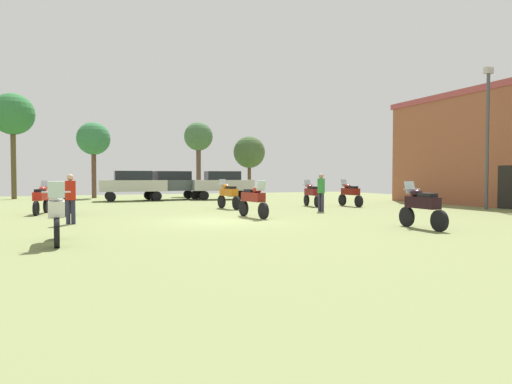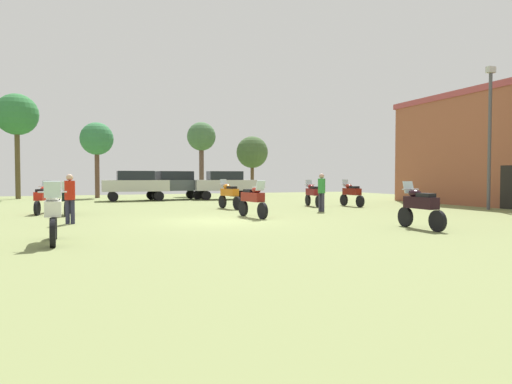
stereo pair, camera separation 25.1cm
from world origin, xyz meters
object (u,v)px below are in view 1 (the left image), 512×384
object	(u,v)px
car_1	(222,183)
car_2	(172,183)
motorcycle_9	(57,213)
person_1	(321,189)
motorcycle_1	(41,198)
tree_1	(94,139)
motorcycle_5	(311,193)
person_2	(70,195)
motorcycle_8	(253,199)
tree_2	(13,115)
motorcycle_7	(422,206)
car_3	(133,183)
tree_5	(198,138)
motorcycle_2	(350,193)
lamp_post	(487,131)
tree_3	(249,152)
motorcycle_6	(68,198)
motorcycle_4	(229,194)

from	to	relation	value
car_1	car_2	distance (m)	3.55
motorcycle_9	person_1	distance (m)	12.60
motorcycle_1	tree_1	distance (m)	15.51
motorcycle_5	person_1	bearing A→B (deg)	-104.24
person_2	motorcycle_8	bearing A→B (deg)	-162.88
car_2	tree_2	xyz separation A→B (m)	(-10.44, 5.04, 4.87)
motorcycle_7	car_3	xyz separation A→B (m)	(-6.42, 19.86, 0.45)
car_1	tree_5	bearing A→B (deg)	4.47
motorcycle_2	motorcycle_5	distance (m)	2.10
motorcycle_7	person_1	xyz separation A→B (m)	(0.58, 7.14, 0.31)
tree_1	lamp_post	world-z (taller)	lamp_post
motorcycle_9	tree_3	world-z (taller)	tree_3
tree_2	motorcycle_8	bearing A→B (deg)	-61.89
motorcycle_9	tree_3	xyz separation A→B (m)	(14.60, 25.02, 3.01)
motorcycle_6	tree_3	distance (m)	22.16
person_1	lamp_post	size ratio (longest dim) A/B	0.25
tree_1	tree_5	bearing A→B (deg)	6.56
tree_3	motorcycle_7	bearing A→B (deg)	-99.30
motorcycle_2	motorcycle_5	size ratio (longest dim) A/B	0.98
motorcycle_6	motorcycle_7	bearing A→B (deg)	141.98
person_1	tree_5	size ratio (longest dim) A/B	0.28
motorcycle_2	car_2	xyz separation A→B (m)	(-7.60, 10.72, 0.45)
motorcycle_4	tree_3	distance (m)	17.37
car_3	tree_1	size ratio (longest dim) A/B	0.75
person_1	motorcycle_1	bearing A→B (deg)	-127.59
car_3	tree_5	distance (m)	9.55
motorcycle_8	motorcycle_4	bearing A→B (deg)	-105.10
motorcycle_8	motorcycle_9	xyz separation A→B (m)	(-6.92, -4.58, 0.02)
motorcycle_7	car_3	bearing A→B (deg)	109.83
car_2	person_1	bearing A→B (deg)	-169.68
tree_3	person_2	bearing A→B (deg)	-125.06
motorcycle_2	motorcycle_8	distance (m)	8.49
person_1	tree_3	world-z (taller)	tree_3
motorcycle_5	tree_1	distance (m)	18.52
motorcycle_4	car_1	bearing A→B (deg)	62.50
person_1	motorcycle_5	bearing A→B (deg)	135.51
lamp_post	motorcycle_2	bearing A→B (deg)	137.56
car_1	motorcycle_8	bearing A→B (deg)	171.44
motorcycle_1	lamp_post	size ratio (longest dim) A/B	0.31
tree_2	car_2	bearing A→B (deg)	-25.79
motorcycle_5	person_2	distance (m)	13.06
motorcycle_9	car_1	world-z (taller)	car_1
motorcycle_1	motorcycle_9	world-z (taller)	motorcycle_9
motorcycle_1	motorcycle_4	size ratio (longest dim) A/B	1.01
motorcycle_7	lamp_post	size ratio (longest dim) A/B	0.30
motorcycle_2	tree_5	distance (m)	17.46
motorcycle_4	tree_1	distance (m)	16.36
motorcycle_8	person_2	world-z (taller)	person_2
motorcycle_1	motorcycle_2	distance (m)	15.25
motorcycle_5	motorcycle_7	size ratio (longest dim) A/B	1.05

